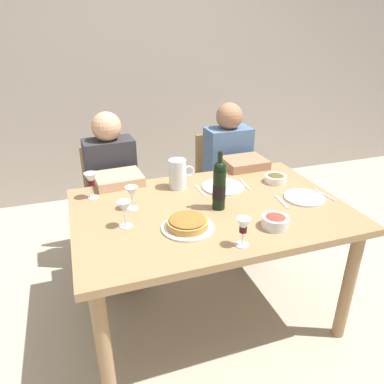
{
  "coord_description": "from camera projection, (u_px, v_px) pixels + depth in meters",
  "views": [
    {
      "loc": [
        -0.67,
        -1.66,
        1.7
      ],
      "look_at": [
        -0.08,
        0.08,
        0.83
      ],
      "focal_mm": 33.89,
      "sensor_mm": 36.0,
      "label": 1
    }
  ],
  "objects": [
    {
      "name": "ground_plane",
      "position": [
        208.0,
        311.0,
        2.34
      ],
      "size": [
        8.0,
        8.0,
        0.0
      ],
      "primitive_type": "plane",
      "color": "#B2A893"
    },
    {
      "name": "back_wall",
      "position": [
        134.0,
        55.0,
        3.5
      ],
      "size": [
        8.0,
        0.1,
        2.8
      ],
      "primitive_type": "cube",
      "color": "#A3998E",
      "rests_on": "ground"
    },
    {
      "name": "dining_table",
      "position": [
        210.0,
        222.0,
        2.05
      ],
      "size": [
        1.5,
        1.0,
        0.76
      ],
      "color": "#9E7A51",
      "rests_on": "ground"
    },
    {
      "name": "wine_bottle",
      "position": [
        219.0,
        185.0,
        1.95
      ],
      "size": [
        0.07,
        0.07,
        0.33
      ],
      "color": "black",
      "rests_on": "dining_table"
    },
    {
      "name": "water_pitcher",
      "position": [
        178.0,
        176.0,
        2.22
      ],
      "size": [
        0.16,
        0.11,
        0.18
      ],
      "color": "silver",
      "rests_on": "dining_table"
    },
    {
      "name": "baked_tart",
      "position": [
        188.0,
        223.0,
        1.8
      ],
      "size": [
        0.27,
        0.27,
        0.06
      ],
      "color": "silver",
      "rests_on": "dining_table"
    },
    {
      "name": "salad_bowl",
      "position": [
        275.0,
        221.0,
        1.81
      ],
      "size": [
        0.13,
        0.13,
        0.07
      ],
      "color": "silver",
      "rests_on": "dining_table"
    },
    {
      "name": "olive_bowl",
      "position": [
        276.0,
        178.0,
        2.32
      ],
      "size": [
        0.14,
        0.14,
        0.05
      ],
      "color": "white",
      "rests_on": "dining_table"
    },
    {
      "name": "wine_glass_left_diner",
      "position": [
        91.0,
        180.0,
        2.08
      ],
      "size": [
        0.07,
        0.07,
        0.16
      ],
      "color": "silver",
      "rests_on": "dining_table"
    },
    {
      "name": "wine_glass_right_diner",
      "position": [
        132.0,
        193.0,
        1.96
      ],
      "size": [
        0.07,
        0.07,
        0.13
      ],
      "color": "silver",
      "rests_on": "dining_table"
    },
    {
      "name": "wine_glass_centre",
      "position": [
        244.0,
        227.0,
        1.63
      ],
      "size": [
        0.07,
        0.07,
        0.14
      ],
      "color": "silver",
      "rests_on": "dining_table"
    },
    {
      "name": "wine_glass_spare",
      "position": [
        124.0,
        209.0,
        1.78
      ],
      "size": [
        0.07,
        0.07,
        0.14
      ],
      "color": "silver",
      "rests_on": "dining_table"
    },
    {
      "name": "dinner_plate_left_setting",
      "position": [
        223.0,
        187.0,
        2.25
      ],
      "size": [
        0.26,
        0.26,
        0.01
      ],
      "primitive_type": "cylinder",
      "color": "silver",
      "rests_on": "dining_table"
    },
    {
      "name": "dinner_plate_right_setting",
      "position": [
        304.0,
        198.0,
        2.11
      ],
      "size": [
        0.23,
        0.23,
        0.01
      ],
      "primitive_type": "cylinder",
      "color": "silver",
      "rests_on": "dining_table"
    },
    {
      "name": "fork_left_setting",
      "position": [
        200.0,
        191.0,
        2.21
      ],
      "size": [
        0.02,
        0.16,
        0.0
      ],
      "primitive_type": "cube",
      "rotation": [
        0.0,
        0.0,
        1.6
      ],
      "color": "silver",
      "rests_on": "dining_table"
    },
    {
      "name": "knife_left_setting",
      "position": [
        245.0,
        184.0,
        2.29
      ],
      "size": [
        0.03,
        0.18,
        0.0
      ],
      "primitive_type": "cube",
      "rotation": [
        0.0,
        0.0,
        1.48
      ],
      "color": "silver",
      "rests_on": "dining_table"
    },
    {
      "name": "knife_right_setting",
      "position": [
        324.0,
        195.0,
        2.15
      ],
      "size": [
        0.03,
        0.18,
        0.0
      ],
      "primitive_type": "cube",
      "rotation": [
        0.0,
        0.0,
        1.69
      ],
      "color": "silver",
      "rests_on": "dining_table"
    },
    {
      "name": "spoon_right_setting",
      "position": [
        282.0,
        202.0,
        2.07
      ],
      "size": [
        0.03,
        0.16,
        0.0
      ],
      "primitive_type": "cube",
      "rotation": [
        0.0,
        0.0,
        1.46
      ],
      "color": "silver",
      "rests_on": "dining_table"
    },
    {
      "name": "chair_left",
      "position": [
        111.0,
        195.0,
        2.76
      ],
      "size": [
        0.42,
        0.42,
        0.87
      ],
      "rotation": [
        0.0,
        0.0,
        3.21
      ],
      "color": "olive",
      "rests_on": "ground"
    },
    {
      "name": "diner_left",
      "position": [
        116.0,
        193.0,
        2.51
      ],
      "size": [
        0.35,
        0.52,
        1.16
      ],
      "rotation": [
        0.0,
        0.0,
        3.21
      ],
      "color": "#2D2D33",
      "rests_on": "ground"
    },
    {
      "name": "chair_right",
      "position": [
        220.0,
        180.0,
        3.03
      ],
      "size": [
        0.41,
        0.41,
        0.87
      ],
      "rotation": [
        0.0,
        0.0,
        3.16
      ],
      "color": "olive",
      "rests_on": "ground"
    },
    {
      "name": "diner_right",
      "position": [
        233.0,
        177.0,
        2.78
      ],
      "size": [
        0.34,
        0.51,
        1.16
      ],
      "rotation": [
        0.0,
        0.0,
        3.16
      ],
      "color": "#4C6B93",
      "rests_on": "ground"
    }
  ]
}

